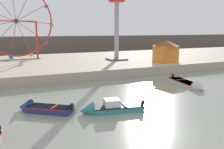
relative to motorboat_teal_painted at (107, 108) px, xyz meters
The scene contains 9 objects.
ground_plane 4.53m from the motorboat_teal_painted, 78.84° to the right, with size 240.00×240.00×0.00m, color gray.
quay_promenade 23.33m from the motorboat_teal_painted, 87.85° to the left, with size 110.00×24.33×1.13m, color #B7A88E.
distant_town_skyline 49.68m from the motorboat_teal_painted, 88.99° to the left, with size 140.00×3.00×4.40m, color #564C47.
motorboat_teal_painted is the anchor object (origin of this frame).
motorboat_navy_blue 4.93m from the motorboat_teal_painted, 152.54° to the left, with size 4.03×3.60×1.26m.
motorboat_pale_grey 12.09m from the motorboat_teal_painted, 18.31° to the left, with size 2.43×6.28×1.33m.
ferris_wheel_red_frame 28.58m from the motorboat_teal_painted, 96.99° to the left, with size 11.62×1.20×11.94m.
drop_tower_steel_tower 24.52m from the motorboat_teal_painted, 61.59° to the left, with size 2.80×2.80×16.62m.
carnival_booth_orange_canopy 22.03m from the motorboat_teal_painted, 41.67° to the left, with size 3.24×3.23×3.27m.
Camera 1 is at (-8.13, -11.59, 5.90)m, focal length 40.29 mm.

